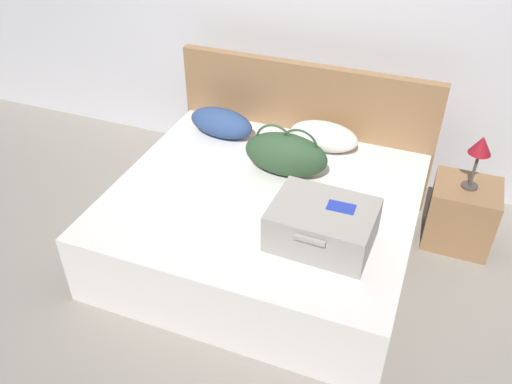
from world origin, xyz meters
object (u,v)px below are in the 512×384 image
object	(u,v)px
duffel_bag	(286,154)
nightstand	(461,214)
bed	(263,223)
table_lamp	(481,149)
pillow_center_head	(221,123)
hard_case_large	(322,224)
pillow_near_headboard	(324,136)

from	to	relation	value
duffel_bag	nightstand	world-z (taller)	duffel_bag
bed	table_lamp	size ratio (longest dim) A/B	4.99
pillow_center_head	nightstand	size ratio (longest dim) A/B	1.08
hard_case_large	pillow_near_headboard	world-z (taller)	hard_case_large
duffel_bag	table_lamp	xyz separation A→B (m)	(1.19, 0.34, 0.11)
pillow_near_headboard	bed	bearing A→B (deg)	-107.25
bed	pillow_center_head	distance (m)	0.88
hard_case_large	nightstand	xyz separation A→B (m)	(0.77, 0.92, -0.39)
hard_case_large	nightstand	distance (m)	1.26
duffel_bag	table_lamp	size ratio (longest dim) A/B	1.48
pillow_near_headboard	pillow_center_head	bearing A→B (deg)	-172.35
hard_case_large	duffel_bag	world-z (taller)	duffel_bag
pillow_near_headboard	nightstand	size ratio (longest dim) A/B	1.07
hard_case_large	pillow_center_head	xyz separation A→B (m)	(-1.02, 0.89, -0.02)
bed	table_lamp	distance (m)	1.48
duffel_bag	pillow_near_headboard	bearing A→B (deg)	69.49
hard_case_large	pillow_near_headboard	distance (m)	1.02
nightstand	hard_case_large	bearing A→B (deg)	-130.05
pillow_near_headboard	pillow_center_head	world-z (taller)	pillow_center_head
pillow_near_headboard	table_lamp	bearing A→B (deg)	-3.83
bed	duffel_bag	xyz separation A→B (m)	(0.06, 0.27, 0.40)
bed	duffel_bag	bearing A→B (deg)	77.89
table_lamp	pillow_near_headboard	bearing A→B (deg)	176.17
bed	table_lamp	xyz separation A→B (m)	(1.24, 0.61, 0.52)
duffel_bag	nightstand	xyz separation A→B (m)	(1.19, 0.34, -0.42)
duffel_bag	hard_case_large	bearing A→B (deg)	-54.57
bed	pillow_near_headboard	world-z (taller)	pillow_near_headboard
bed	hard_case_large	distance (m)	0.68
hard_case_large	nightstand	size ratio (longest dim) A/B	1.25
hard_case_large	table_lamp	distance (m)	1.21
pillow_near_headboard	nightstand	bearing A→B (deg)	-3.83
duffel_bag	pillow_near_headboard	xyz separation A→B (m)	(0.15, 0.41, -0.05)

